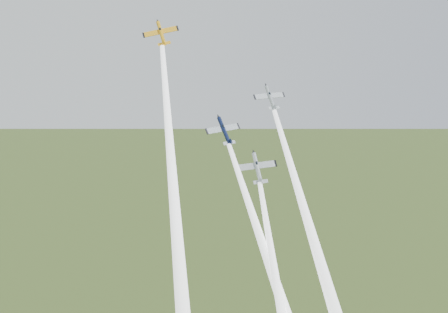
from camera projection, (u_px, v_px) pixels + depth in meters
The scene contains 7 objects.
plane_yellow at pixel (161, 33), 111.91m from camera, with size 7.28×7.22×1.14m, color #FFB016, non-canonical shape.
smoke_trail_yellow at pixel (175, 209), 96.36m from camera, with size 2.84×2.84×68.12m, color white, non-canonical shape.
plane_navy at pixel (224, 131), 115.01m from camera, with size 8.00×7.93×1.25m, color #0D163A, non-canonical shape.
smoke_trail_navy at pixel (275, 280), 104.05m from camera, with size 2.84×2.84×56.98m, color white, non-canonical shape.
plane_silver_right at pixel (270, 97), 117.61m from camera, with size 7.22×7.16×1.13m, color #ABB3B9, non-canonical shape.
smoke_trail_silver_right at pixel (314, 240), 105.61m from camera, with size 2.84×2.84×56.58m, color white, non-canonical shape.
plane_silver_low at pixel (257, 168), 112.30m from camera, with size 8.46×8.39×1.33m, color #A3ACB1, non-canonical shape.
Camera 1 is at (-26.84, -112.14, 109.57)m, focal length 45.00 mm.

